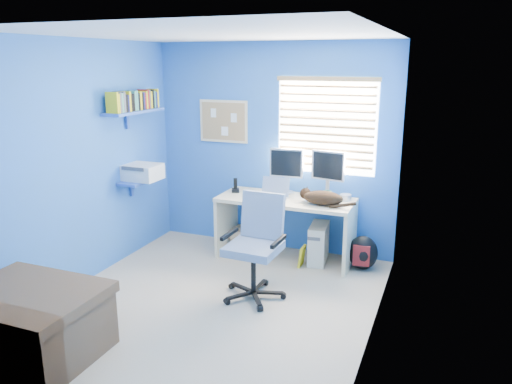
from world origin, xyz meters
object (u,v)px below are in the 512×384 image
at_px(desk, 285,229).
at_px(office_chair, 256,260).
at_px(cat, 323,198).
at_px(tower_pc, 319,243).
at_px(laptop, 272,190).

height_order(desk, office_chair, office_chair).
distance_m(cat, tower_pc, 0.62).
bearing_deg(desk, cat, -13.81).
bearing_deg(desk, laptop, -146.22).
relative_size(tower_pc, office_chair, 0.44).
distance_m(tower_pc, office_chair, 1.14).
distance_m(desk, office_chair, 1.03).
bearing_deg(office_chair, tower_pc, 71.23).
relative_size(desk, office_chair, 1.53).
height_order(desk, cat, cat).
distance_m(cat, office_chair, 1.10).
height_order(desk, laptop, laptop).
bearing_deg(office_chair, cat, 64.48).
relative_size(laptop, office_chair, 0.32).
distance_m(desk, tower_pc, 0.42).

